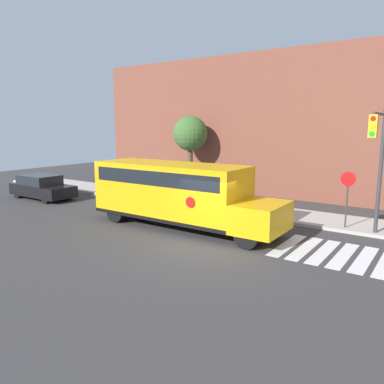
% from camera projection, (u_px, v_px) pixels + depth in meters
% --- Properties ---
extents(ground_plane, '(60.00, 60.00, 0.00)m').
position_uv_depth(ground_plane, '(200.00, 245.00, 14.69)').
color(ground_plane, '#3A3838').
extents(sidewalk_strip, '(44.00, 3.00, 0.15)m').
position_uv_depth(sidewalk_strip, '(267.00, 212.00, 19.94)').
color(sidewalk_strip, '#B2ADA3').
rests_on(sidewalk_strip, ground).
extents(building_backdrop, '(32.00, 4.00, 9.31)m').
position_uv_depth(building_backdrop, '(310.00, 125.00, 24.39)').
color(building_backdrop, brown).
rests_on(building_backdrop, ground).
extents(crosswalk_stripes, '(4.70, 3.20, 0.01)m').
position_uv_depth(crosswalk_stripes, '(343.00, 255.00, 13.55)').
color(crosswalk_stripes, white).
rests_on(crosswalk_stripes, ground).
extents(school_bus, '(9.22, 2.57, 2.92)m').
position_uv_depth(school_bus, '(177.00, 191.00, 17.20)').
color(school_bus, '#EAA80F').
rests_on(school_bus, ground).
extents(parked_car, '(4.58, 1.90, 1.52)m').
position_uv_depth(parked_car, '(42.00, 187.00, 24.00)').
color(parked_car, black).
rests_on(parked_car, ground).
extents(stop_sign, '(0.64, 0.10, 2.66)m').
position_uv_depth(stop_sign, '(347.00, 193.00, 16.45)').
color(stop_sign, '#38383A').
rests_on(stop_sign, ground).
extents(traffic_light, '(0.28, 2.79, 5.33)m').
position_uv_depth(traffic_light, '(378.00, 155.00, 14.66)').
color(traffic_light, '#38383A').
rests_on(traffic_light, ground).
extents(tree_near_sidewalk, '(2.39, 2.39, 5.30)m').
position_uv_depth(tree_near_sidewalk, '(190.00, 135.00, 25.74)').
color(tree_near_sidewalk, brown).
rests_on(tree_near_sidewalk, ground).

